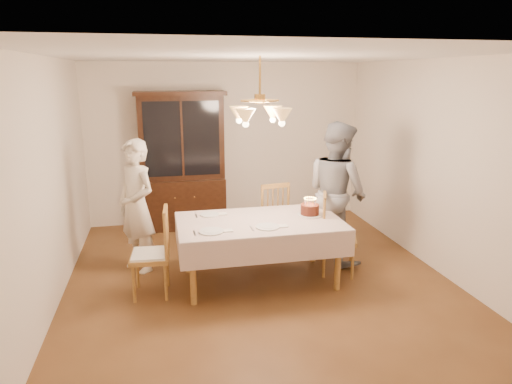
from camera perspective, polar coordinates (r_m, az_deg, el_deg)
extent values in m
plane|color=#593519|center=(5.60, 0.44, -10.97)|extent=(5.00, 5.00, 0.00)
plane|color=white|center=(5.06, 0.50, 16.68)|extent=(5.00, 5.00, 0.00)
plane|color=silver|center=(7.59, -3.67, 6.09)|extent=(4.50, 0.00, 4.50)
plane|color=silver|center=(2.89, 11.45, -8.34)|extent=(4.50, 0.00, 4.50)
plane|color=silver|center=(5.18, -24.61, 0.82)|extent=(0.00, 5.00, 5.00)
plane|color=silver|center=(6.07, 21.72, 2.95)|extent=(0.00, 5.00, 5.00)
cube|color=olive|center=(5.32, 0.45, -3.86)|extent=(1.80, 1.00, 0.04)
cube|color=beige|center=(5.32, 0.45, -3.62)|extent=(1.90, 1.10, 0.01)
cylinder|color=olive|center=(4.96, -7.89, -10.07)|extent=(0.07, 0.07, 0.71)
cylinder|color=olive|center=(5.32, 10.21, -8.45)|extent=(0.07, 0.07, 0.71)
cylinder|color=olive|center=(5.74, -8.55, -6.63)|extent=(0.07, 0.07, 0.71)
cylinder|color=olive|center=(6.05, 7.21, -5.46)|extent=(0.07, 0.07, 0.71)
cube|color=black|center=(7.45, -8.96, -1.32)|extent=(1.30, 0.50, 0.80)
cube|color=black|center=(7.28, -9.31, 6.76)|extent=(1.30, 0.40, 1.30)
cube|color=black|center=(7.09, -9.22, 6.55)|extent=(1.14, 0.01, 1.14)
cube|color=black|center=(7.18, -9.51, 12.10)|extent=(1.38, 0.54, 0.06)
cube|color=olive|center=(6.37, 1.72, -3.40)|extent=(0.50, 0.48, 0.05)
cube|color=olive|center=(6.06, 2.45, 0.77)|extent=(0.40, 0.10, 0.06)
cylinder|color=olive|center=(6.66, 2.57, -4.73)|extent=(0.04, 0.04, 0.43)
cylinder|color=olive|center=(6.53, -0.34, -5.11)|extent=(0.04, 0.04, 0.43)
cylinder|color=olive|center=(6.37, 3.80, -5.67)|extent=(0.04, 0.04, 0.43)
cylinder|color=olive|center=(6.23, 0.78, -6.09)|extent=(0.04, 0.04, 0.43)
cube|color=olive|center=(5.23, -13.11, -7.89)|extent=(0.45, 0.47, 0.05)
cube|color=olive|center=(5.04, -11.30, -2.36)|extent=(0.06, 0.40, 0.06)
cylinder|color=olive|center=(5.50, -14.61, -9.48)|extent=(0.04, 0.04, 0.43)
cylinder|color=olive|center=(5.18, -15.03, -11.09)|extent=(0.04, 0.04, 0.43)
cylinder|color=olive|center=(5.47, -11.02, -9.40)|extent=(0.04, 0.04, 0.43)
cylinder|color=olive|center=(5.15, -11.20, -11.02)|extent=(0.04, 0.04, 0.43)
cube|color=white|center=(5.22, -13.14, -7.53)|extent=(0.41, 0.43, 0.03)
cube|color=olive|center=(5.73, 10.30, -5.72)|extent=(0.55, 0.56, 0.05)
cube|color=olive|center=(5.57, 8.58, -0.63)|extent=(0.17, 0.39, 0.06)
cylinder|color=olive|center=(5.66, 11.97, -8.64)|extent=(0.04, 0.04, 0.43)
cylinder|color=olive|center=(5.99, 11.79, -7.30)|extent=(0.04, 0.04, 0.43)
cylinder|color=olive|center=(5.64, 8.49, -8.53)|extent=(0.04, 0.04, 0.43)
cylinder|color=olive|center=(5.98, 8.51, -7.19)|extent=(0.04, 0.04, 0.43)
imported|color=#F5E7CF|center=(5.82, -14.69, -1.72)|extent=(0.69, 0.72, 1.66)
imported|color=slate|center=(6.03, 10.07, -0.03)|extent=(0.93, 1.06, 1.84)
cylinder|color=white|center=(5.54, 6.73, -2.84)|extent=(0.30, 0.30, 0.01)
cylinder|color=#3D160D|center=(5.52, 6.75, -2.16)|extent=(0.22, 0.22, 0.12)
cylinder|color=#598CD8|center=(5.52, 7.44, -1.16)|extent=(0.01, 0.01, 0.07)
sphere|color=#FFB23F|center=(5.51, 7.45, -0.76)|extent=(0.01, 0.01, 0.01)
cylinder|color=pink|center=(5.54, 7.32, -1.10)|extent=(0.01, 0.01, 0.07)
sphere|color=#FFB23F|center=(5.53, 7.33, -0.71)|extent=(0.01, 0.01, 0.01)
cylinder|color=#EACC66|center=(5.55, 7.14, -1.06)|extent=(0.01, 0.01, 0.07)
sphere|color=#FFB23F|center=(5.54, 7.15, -0.66)|extent=(0.01, 0.01, 0.01)
cylinder|color=#598CD8|center=(5.56, 6.91, -1.03)|extent=(0.01, 0.01, 0.07)
sphere|color=#FFB23F|center=(5.55, 6.93, -0.63)|extent=(0.01, 0.01, 0.01)
cylinder|color=pink|center=(5.56, 6.67, -1.02)|extent=(0.01, 0.01, 0.07)
sphere|color=#FFB23F|center=(5.55, 6.69, -0.62)|extent=(0.01, 0.01, 0.01)
cylinder|color=#EACC66|center=(5.55, 6.45, -1.03)|extent=(0.01, 0.01, 0.07)
sphere|color=#FFB23F|center=(5.54, 6.46, -0.63)|extent=(0.01, 0.01, 0.01)
cylinder|color=#598CD8|center=(5.54, 6.26, -1.07)|extent=(0.01, 0.01, 0.07)
sphere|color=#FFB23F|center=(5.53, 6.27, -0.67)|extent=(0.01, 0.01, 0.01)
cylinder|color=pink|center=(5.52, 6.13, -1.12)|extent=(0.01, 0.01, 0.07)
sphere|color=#FFB23F|center=(5.51, 6.14, -0.72)|extent=(0.01, 0.01, 0.01)
cylinder|color=#EACC66|center=(5.50, 6.08, -1.18)|extent=(0.01, 0.01, 0.07)
sphere|color=#FFB23F|center=(5.49, 6.09, -0.78)|extent=(0.01, 0.01, 0.01)
cylinder|color=#598CD8|center=(5.48, 6.11, -1.25)|extent=(0.01, 0.01, 0.07)
sphere|color=#FFB23F|center=(5.47, 6.13, -0.84)|extent=(0.01, 0.01, 0.01)
cylinder|color=pink|center=(5.46, 6.23, -1.31)|extent=(0.01, 0.01, 0.07)
sphere|color=#FFB23F|center=(5.45, 6.24, -0.90)|extent=(0.01, 0.01, 0.01)
cylinder|color=#EACC66|center=(5.44, 6.41, -1.36)|extent=(0.01, 0.01, 0.07)
sphere|color=#FFB23F|center=(5.43, 6.42, -0.95)|extent=(0.01, 0.01, 0.01)
cylinder|color=#598CD8|center=(5.43, 6.64, -1.39)|extent=(0.01, 0.01, 0.07)
sphere|color=#FFB23F|center=(5.42, 6.65, -0.98)|extent=(0.01, 0.01, 0.01)
cylinder|color=pink|center=(5.43, 6.89, -1.40)|extent=(0.01, 0.01, 0.07)
sphere|color=#FFB23F|center=(5.42, 6.90, -0.99)|extent=(0.01, 0.01, 0.01)
cylinder|color=#EACC66|center=(5.44, 7.12, -1.38)|extent=(0.01, 0.01, 0.07)
sphere|color=#FFB23F|center=(5.43, 7.13, -0.98)|extent=(0.01, 0.01, 0.01)
cylinder|color=#598CD8|center=(5.46, 7.31, -1.35)|extent=(0.01, 0.01, 0.07)
sphere|color=#FFB23F|center=(5.44, 7.32, -0.94)|extent=(0.01, 0.01, 0.01)
cylinder|color=pink|center=(5.47, 7.43, -1.29)|extent=(0.01, 0.01, 0.07)
sphere|color=#FFB23F|center=(5.46, 7.45, -0.89)|extent=(0.01, 0.01, 0.01)
cylinder|color=#EACC66|center=(5.50, 7.48, -1.23)|extent=(0.01, 0.01, 0.07)
sphere|color=#FFB23F|center=(5.49, 7.49, -0.83)|extent=(0.01, 0.01, 0.01)
cylinder|color=white|center=(4.95, -5.61, -4.93)|extent=(0.27, 0.27, 0.02)
cube|color=silver|center=(4.94, -7.69, -5.10)|extent=(0.01, 0.16, 0.01)
cube|color=white|center=(4.98, -3.54, -4.82)|extent=(0.10, 0.10, 0.01)
cylinder|color=white|center=(5.08, 1.46, -4.38)|extent=(0.27, 0.27, 0.02)
cube|color=silver|center=(5.04, -0.52, -4.56)|extent=(0.02, 0.16, 0.01)
cube|color=white|center=(5.12, 3.41, -4.26)|extent=(0.10, 0.10, 0.01)
cylinder|color=white|center=(5.54, -5.83, -2.82)|extent=(0.23, 0.23, 0.02)
cube|color=silver|center=(5.52, -7.47, -2.96)|extent=(0.01, 0.16, 0.01)
cube|color=white|center=(5.56, -4.20, -2.75)|extent=(0.10, 0.10, 0.01)
cylinder|color=#BF8C3F|center=(5.05, 0.49, 14.41)|extent=(0.02, 0.02, 0.40)
cylinder|color=#BF8C3F|center=(5.06, 0.49, 11.58)|extent=(0.12, 0.12, 0.10)
cone|color=#D8994C|center=(5.31, 2.12, 9.77)|extent=(0.22, 0.22, 0.18)
sphere|color=#FFD899|center=(5.32, 2.12, 9.01)|extent=(0.07, 0.07, 0.07)
cone|color=#D8994C|center=(5.23, -2.15, 9.69)|extent=(0.22, 0.22, 0.18)
sphere|color=#FFD899|center=(5.23, -2.14, 8.93)|extent=(0.07, 0.07, 0.07)
cone|color=#D8994C|center=(4.84, -1.32, 9.31)|extent=(0.22, 0.22, 0.18)
sphere|color=#FFD899|center=(4.85, -1.31, 8.48)|extent=(0.07, 0.07, 0.07)
cone|color=#D8994C|center=(4.93, 3.27, 9.38)|extent=(0.22, 0.22, 0.18)
sphere|color=#FFD899|center=(4.94, 3.26, 8.57)|extent=(0.07, 0.07, 0.07)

